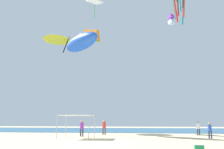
% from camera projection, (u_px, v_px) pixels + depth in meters
% --- Properties ---
extents(ground, '(110.00, 110.00, 0.10)m').
position_uv_depth(ground, '(98.00, 144.00, 18.99)').
color(ground, beige).
extents(ocean_strip, '(110.00, 25.23, 0.03)m').
position_uv_depth(ocean_strip, '(125.00, 130.00, 46.95)').
color(ocean_strip, '#28608C').
rests_on(ocean_strip, ground).
extents(canopy_tent, '(3.30, 2.91, 2.37)m').
position_uv_depth(canopy_tent, '(77.00, 116.00, 24.63)').
color(canopy_tent, '#B2B2B7').
rests_on(canopy_tent, ground).
extents(person_near_tent, '(0.46, 0.44, 1.85)m').
position_uv_depth(person_near_tent, '(82.00, 127.00, 27.45)').
color(person_near_tent, '#33384C').
rests_on(person_near_tent, ground).
extents(person_leftmost, '(0.39, 0.39, 1.63)m').
position_uv_depth(person_leftmost, '(210.00, 129.00, 24.32)').
color(person_leftmost, '#33384C').
rests_on(person_leftmost, ground).
extents(person_central, '(0.42, 0.41, 1.73)m').
position_uv_depth(person_central, '(198.00, 127.00, 29.56)').
color(person_central, '#33384C').
rests_on(person_central, ground).
extents(person_rightmost, '(0.45, 0.45, 1.89)m').
position_uv_depth(person_rightmost, '(104.00, 126.00, 30.98)').
color(person_rightmost, brown).
rests_on(person_rightmost, ground).
extents(cooler_box, '(0.57, 0.37, 0.35)m').
position_uv_depth(cooler_box, '(199.00, 147.00, 14.56)').
color(cooler_box, '#1E8C4C').
rests_on(cooler_box, ground).
extents(kite_parafoil_orange, '(3.79, 5.97, 4.04)m').
position_uv_depth(kite_parafoil_orange, '(92.00, 36.00, 41.62)').
color(kite_parafoil_orange, orange).
extents(kite_box_purple, '(1.34, 1.37, 2.06)m').
position_uv_depth(kite_box_purple, '(171.00, 20.00, 45.22)').
color(kite_box_purple, purple).
extents(kite_inflatable_blue, '(7.31, 7.23, 2.96)m').
position_uv_depth(kite_inflatable_blue, '(81.00, 42.00, 34.26)').
color(kite_inflatable_blue, blue).
extents(kite_delta_yellow, '(5.83, 5.87, 3.83)m').
position_uv_depth(kite_delta_yellow, '(57.00, 38.00, 42.53)').
color(kite_delta_yellow, yellow).
extents(kite_diamond_white, '(2.18, 2.18, 2.30)m').
position_uv_depth(kite_diamond_white, '(95.00, 3.00, 27.28)').
color(kite_diamond_white, white).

